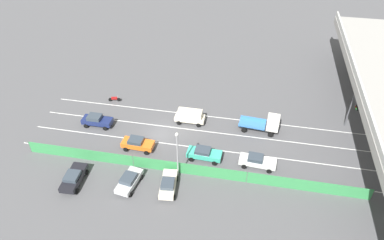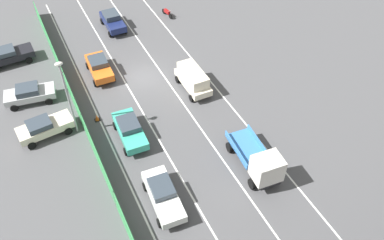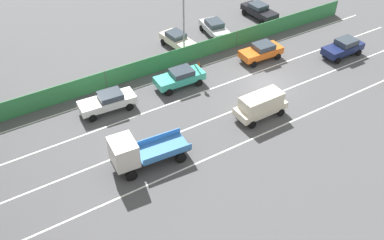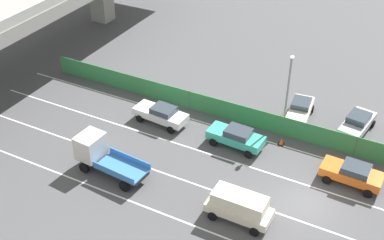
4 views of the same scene
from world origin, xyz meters
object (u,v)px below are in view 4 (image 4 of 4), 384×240
object	(u,v)px
flatbed_truck_blue	(100,154)
traffic_cone	(281,142)
car_hatchback_white	(161,114)
street_lamp	(288,87)
car_van_cream	(239,206)
parked_sedan_cream	(300,110)
parked_wagon_silver	(358,123)
car_taxi_orange	(352,173)
car_taxi_teal	(236,136)

from	to	relation	value
flatbed_truck_blue	traffic_cone	distance (m)	14.12
car_hatchback_white	street_lamp	bearing A→B (deg)	-69.05
traffic_cone	car_van_cream	bearing A→B (deg)	-178.84
car_hatchback_white	parked_sedan_cream	bearing A→B (deg)	-59.40
flatbed_truck_blue	parked_wagon_silver	world-z (taller)	flatbed_truck_blue
parked_sedan_cream	traffic_cone	distance (m)	4.20
parked_sedan_cream	parked_wagon_silver	bearing A→B (deg)	-86.01
car_taxi_orange	car_taxi_teal	bearing A→B (deg)	88.62
car_hatchback_white	parked_wagon_silver	xyz separation A→B (m)	(6.29, -14.79, -0.00)
car_hatchback_white	car_van_cream	bearing A→B (deg)	-125.51
parked_sedan_cream	street_lamp	world-z (taller)	street_lamp
parked_wagon_silver	parked_sedan_cream	bearing A→B (deg)	93.99
car_taxi_teal	parked_wagon_silver	xyz separation A→B (m)	(6.33, -7.97, -0.01)
car_van_cream	parked_sedan_cream	world-z (taller)	car_van_cream
car_taxi_orange	traffic_cone	size ratio (longest dim) A/B	7.62
car_van_cream	street_lamp	size ratio (longest dim) A/B	0.63
flatbed_truck_blue	car_taxi_teal	bearing A→B (deg)	-47.14
street_lamp	traffic_cone	size ratio (longest dim) A/B	12.12
car_van_cream	parked_sedan_cream	bearing A→B (deg)	0.19
parked_sedan_cream	traffic_cone	xyz separation A→B (m)	(-4.16, 0.14, -0.62)
car_hatchback_white	car_van_cream	xyz separation A→B (m)	(-7.22, -10.12, 0.28)
parked_sedan_cream	car_taxi_orange	bearing A→B (deg)	-137.14
car_taxi_orange	car_taxi_teal	xyz separation A→B (m)	(0.22, 9.03, -0.01)
parked_wagon_silver	car_taxi_teal	bearing A→B (deg)	128.47
car_taxi_orange	parked_wagon_silver	world-z (taller)	car_taxi_orange
car_van_cream	parked_wagon_silver	size ratio (longest dim) A/B	0.97
parked_sedan_cream	street_lamp	xyz separation A→B (m)	(-2.34, 0.64, 3.30)
street_lamp	flatbed_truck_blue	bearing A→B (deg)	136.31
parked_sedan_cream	street_lamp	size ratio (longest dim) A/B	0.65
car_van_cream	traffic_cone	world-z (taller)	car_van_cream
flatbed_truck_blue	street_lamp	xyz separation A→B (m)	(10.81, -10.33, 2.83)
car_taxi_orange	car_van_cream	world-z (taller)	car_van_cream
car_van_cream	parked_wagon_silver	world-z (taller)	car_van_cream
parked_wagon_silver	traffic_cone	size ratio (longest dim) A/B	7.84
car_taxi_orange	traffic_cone	distance (m)	6.29
car_hatchback_white	car_taxi_teal	xyz separation A→B (m)	(-0.05, -6.82, 0.01)
street_lamp	parked_sedan_cream	bearing A→B (deg)	-15.22
car_taxi_orange	street_lamp	bearing A→B (deg)	58.83
car_van_cream	flatbed_truck_blue	xyz separation A→B (m)	(0.02, 11.01, 0.19)
car_hatchback_white	traffic_cone	world-z (taller)	car_hatchback_white
car_taxi_orange	traffic_cone	xyz separation A→B (m)	(2.07, 5.91, -0.64)
car_hatchback_white	street_lamp	size ratio (longest dim) A/B	0.69
car_taxi_orange	car_van_cream	xyz separation A→B (m)	(-6.95, 5.73, 0.26)
car_hatchback_white	car_taxi_teal	size ratio (longest dim) A/B	1.04
car_van_cream	car_taxi_teal	bearing A→B (deg)	24.72
street_lamp	car_taxi_orange	bearing A→B (deg)	-121.17
car_van_cream	parked_sedan_cream	distance (m)	13.18
parked_wagon_silver	traffic_cone	world-z (taller)	parked_wagon_silver
car_taxi_teal	traffic_cone	bearing A→B (deg)	-59.35
car_van_cream	traffic_cone	size ratio (longest dim) A/B	7.62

